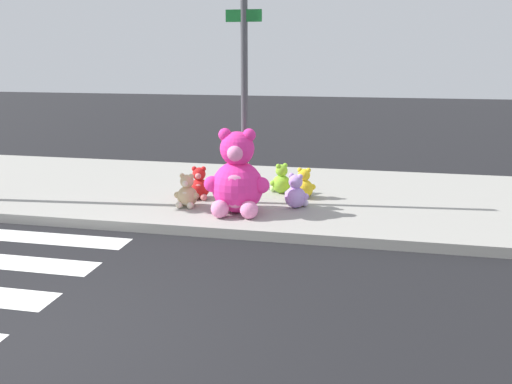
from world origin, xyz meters
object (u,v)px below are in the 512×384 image
plush_lime (281,181)px  plush_white (242,176)px  plush_red (199,186)px  plush_yellow (304,186)px  plush_pink_large (237,180)px  plush_tan (187,193)px  sign_pole (244,99)px  plush_lavender (296,194)px

plush_lime → plush_white: bearing=163.9°
plush_red → plush_lime: (1.29, 0.68, -0.01)m
plush_lime → plush_yellow: (0.43, -0.24, -0.00)m
plush_pink_large → plush_tan: 0.94m
sign_pole → plush_tan: bearing=-153.5°
plush_lime → plush_pink_large: bearing=-109.1°
plush_lime → plush_lavender: bearing=-66.3°
plush_lavender → plush_tan: plush_lavender is taller
plush_red → plush_tan: 0.51m
plush_lavender → plush_yellow: bearing=85.3°
plush_tan → plush_red: bearing=85.2°
plush_pink_large → plush_lime: size_ratio=2.46×
sign_pole → plush_red: bearing=174.4°
plush_lime → plush_tan: size_ratio=0.98×
plush_pink_large → plush_white: (-0.30, 1.57, -0.29)m
plush_lavender → plush_lime: plush_lavender is taller
plush_lavender → plush_red: bearing=173.4°
plush_white → plush_yellow: size_ratio=1.09×
plush_pink_large → sign_pole: bearing=91.3°
plush_tan → plush_yellow: size_ratio=1.03×
sign_pole → plush_red: (-0.81, 0.08, -1.47)m
plush_lavender → plush_yellow: plush_lavender is taller
plush_pink_large → plush_lavender: size_ratio=2.33×
plush_red → plush_lime: plush_red is taller
plush_pink_large → plush_red: bearing=141.1°
sign_pole → plush_lavender: sign_pole is taller
plush_pink_large → plush_lavender: (0.85, 0.47, -0.30)m
sign_pole → plush_pink_large: (0.01, -0.59, -1.18)m
plush_red → plush_white: plush_white is taller
plush_lavender → plush_red: size_ratio=1.00×
plush_pink_large → plush_tan: plush_pink_large is taller
sign_pole → plush_tan: size_ratio=5.90×
plush_lime → plush_white: 0.79m
plush_white → plush_yellow: (1.20, -0.46, -0.02)m
plush_pink_large → plush_white: 1.62m
plush_lavender → plush_yellow: size_ratio=1.06×
plush_red → plush_white: size_ratio=0.98×
plush_pink_large → plush_lime: 1.46m
plush_white → plush_yellow: 1.28m
plush_tan → plush_white: 1.52m
sign_pole → plush_red: sign_pole is taller
plush_white → plush_yellow: plush_white is taller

